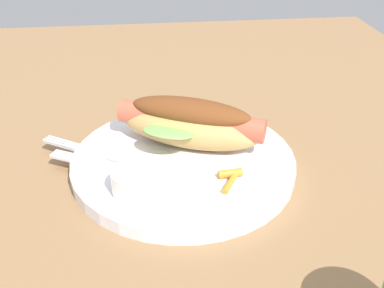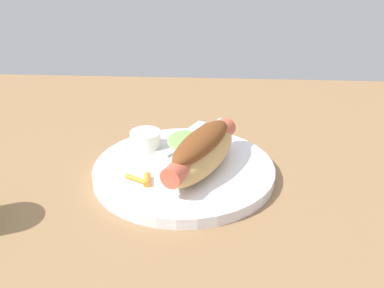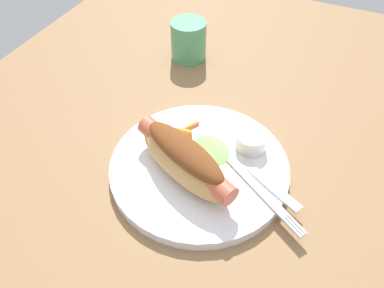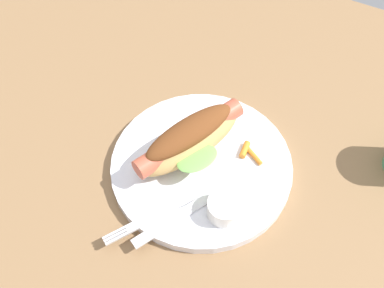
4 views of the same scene
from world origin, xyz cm
name	(u,v)px [view 2 (image 2 of 4)]	position (x,y,z in cm)	size (l,w,h in cm)	color
ground_plane	(176,191)	(0.00, 0.00, -0.90)	(120.00, 90.00, 1.80)	olive
plate	(184,172)	(-0.96, -2.44, 0.80)	(25.83, 25.83, 1.60)	white
hot_dog	(201,151)	(-3.39, -1.38, 4.68)	(12.11, 17.77, 6.00)	tan
sauce_ramekin	(146,140)	(5.22, -8.03, 2.93)	(4.66, 4.66, 2.67)	white
fork	(195,137)	(-2.02, -11.73, 1.80)	(9.71, 14.26, 0.40)	silver
knife	(181,137)	(0.17, -11.64, 1.78)	(13.16, 1.40, 0.36)	silver
carrot_garnish	(143,180)	(4.27, 2.10, 2.01)	(3.76, 2.77, 0.93)	orange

